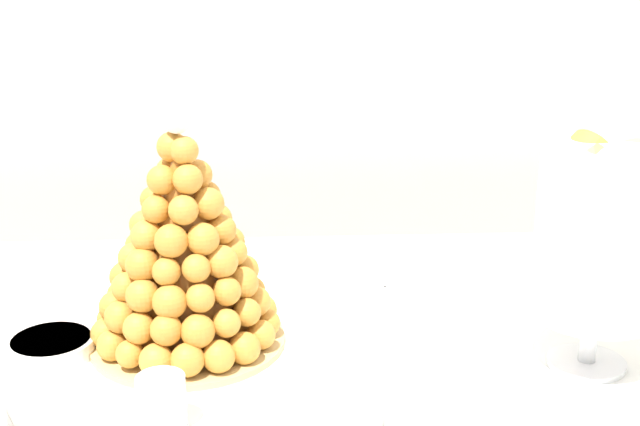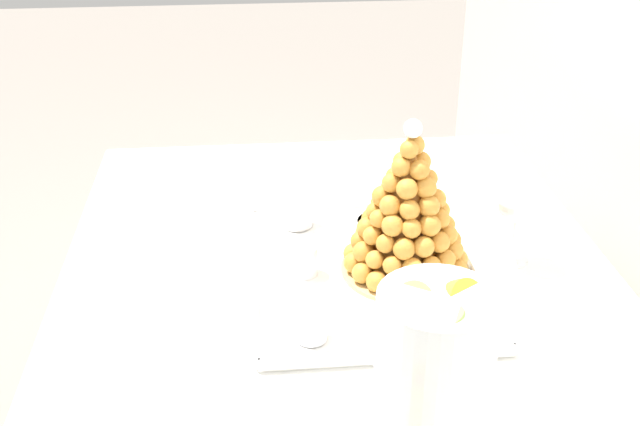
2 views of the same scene
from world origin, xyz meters
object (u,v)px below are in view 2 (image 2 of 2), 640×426
dessert_cup_left (297,213)px  macaron_goblet (434,367)px  croquembouche (408,215)px  wine_glass (519,202)px  dessert_cup_mid_left (304,261)px  creme_brulee_ramekin (380,225)px  serving_tray (364,272)px  dessert_cup_centre (311,327)px

dessert_cup_left → macaron_goblet: size_ratio=0.22×
croquembouche → wine_glass: size_ratio=1.73×
dessert_cup_mid_left → creme_brulee_ramekin: (-0.15, 0.16, -0.01)m
serving_tray → wine_glass: (-0.02, 0.28, 0.12)m
serving_tray → creme_brulee_ramekin: 0.16m
serving_tray → dessert_cup_left: dessert_cup_left is taller
creme_brulee_ramekin → dessert_cup_left: bearing=-103.1°
serving_tray → dessert_cup_centre: dessert_cup_centre is taller
dessert_cup_mid_left → dessert_cup_left: bearing=-180.0°
dessert_cup_mid_left → serving_tray: bearing=88.6°
croquembouche → dessert_cup_mid_left: bearing=-92.8°
dessert_cup_mid_left → creme_brulee_ramekin: bearing=132.4°
creme_brulee_ramekin → dessert_cup_centre: bearing=-25.8°
serving_tray → dessert_cup_mid_left: dessert_cup_mid_left is taller
croquembouche → wine_glass: bearing=98.4°
dessert_cup_left → creme_brulee_ramekin: 0.17m
creme_brulee_ramekin → wine_glass: size_ratio=0.61×
serving_tray → wine_glass: 0.31m
dessert_cup_centre → dessert_cup_left: bearing=179.4°
creme_brulee_ramekin → dessert_cup_mid_left: bearing=-47.6°
dessert_cup_left → macaron_goblet: bearing=10.2°
dessert_cup_centre → creme_brulee_ramekin: bearing=154.2°
creme_brulee_ramekin → wine_glass: wine_glass is taller
creme_brulee_ramekin → macaron_goblet: macaron_goblet is taller
creme_brulee_ramekin → serving_tray: bearing=-19.9°
dessert_cup_left → serving_tray: bearing=29.7°
croquembouche → dessert_cup_left: size_ratio=4.68×
croquembouche → dessert_cup_centre: size_ratio=5.71×
dessert_cup_centre → croquembouche: bearing=135.1°
serving_tray → creme_brulee_ramekin: bearing=160.1°
serving_tray → dessert_cup_centre: (0.19, -0.11, 0.02)m
dessert_cup_centre → macaron_goblet: bearing=23.8°
dessert_cup_centre → macaron_goblet: 0.33m
dessert_cup_left → creme_brulee_ramekin: bearing=76.9°
dessert_cup_mid_left → creme_brulee_ramekin: 0.22m
dessert_cup_mid_left → croquembouche: bearing=87.2°
dessert_cup_left → creme_brulee_ramekin: dessert_cup_left is taller
dessert_cup_centre → creme_brulee_ramekin: size_ratio=0.50×
dessert_cup_left → dessert_cup_centre: dessert_cup_left is taller
wine_glass → dessert_cup_mid_left: bearing=-86.8°
dessert_cup_centre → dessert_cup_mid_left: bearing=178.9°
croquembouche → wine_glass: croquembouche is taller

